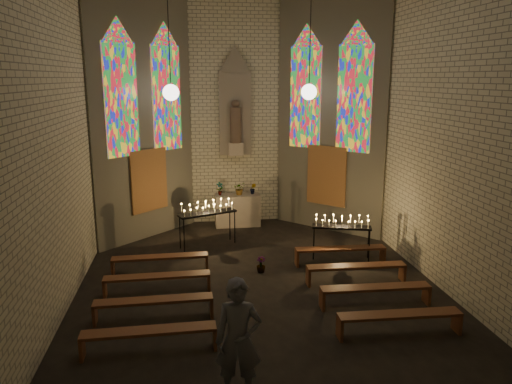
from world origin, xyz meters
TOP-DOWN VIEW (x-y plane):
  - floor at (0.00, 0.00)m, footprint 12.00×12.00m
  - room at (-0.00, 3.37)m, footprint 8.22×12.43m
  - altar at (0.00, 5.45)m, footprint 1.40×0.60m
  - flower_vase_left at (-0.55, 5.48)m, footprint 0.26×0.22m
  - flower_vase_center at (0.07, 5.42)m, footprint 0.38×0.34m
  - flower_vase_right at (0.50, 5.50)m, footprint 0.23×0.20m
  - aisle_flower_pot at (0.17, 1.47)m, footprint 0.25×0.25m
  - votive_stand_left at (-1.01, 3.60)m, footprint 1.66×0.97m
  - votive_stand_right at (2.35, 2.09)m, footprint 1.53×0.74m
  - pew_left_0 at (-2.23, 1.74)m, footprint 2.28×0.37m
  - pew_right_0 at (2.23, 1.74)m, footprint 2.28×0.37m
  - pew_left_1 at (-2.23, 0.54)m, footprint 2.28×0.37m
  - pew_right_1 at (2.23, 0.54)m, footprint 2.28×0.37m
  - pew_left_2 at (-2.23, -0.66)m, footprint 2.28×0.37m
  - pew_right_2 at (2.23, -0.66)m, footprint 2.28×0.37m
  - pew_left_3 at (-2.23, -1.86)m, footprint 2.28×0.37m
  - pew_right_3 at (2.23, -1.86)m, footprint 2.28×0.37m
  - visitor at (-0.85, -3.29)m, footprint 0.74×0.54m

SIDE VIEW (x-z plane):
  - floor at x=0.00m, z-range 0.00..0.00m
  - aisle_flower_pot at x=0.17m, z-range 0.00..0.39m
  - pew_left_0 at x=-2.23m, z-range 0.14..0.57m
  - pew_right_0 at x=2.23m, z-range 0.14..0.57m
  - pew_left_1 at x=-2.23m, z-range 0.14..0.57m
  - pew_right_1 at x=2.23m, z-range 0.14..0.57m
  - pew_left_2 at x=-2.23m, z-range 0.14..0.57m
  - pew_right_2 at x=2.23m, z-range 0.14..0.57m
  - pew_left_3 at x=-2.23m, z-range 0.14..0.57m
  - pew_right_3 at x=2.23m, z-range 0.14..0.57m
  - altar at x=0.00m, z-range 0.00..1.00m
  - visitor at x=-0.85m, z-range 0.00..1.85m
  - votive_stand_right at x=2.35m, z-range 0.39..1.49m
  - votive_stand_left at x=-1.01m, z-range 0.43..1.63m
  - flower_vase_right at x=0.50m, z-range 1.00..1.35m
  - flower_vase_center at x=0.07m, z-range 1.00..1.41m
  - flower_vase_left at x=-0.55m, z-range 1.00..1.42m
  - room at x=0.00m, z-range 0.21..7.22m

